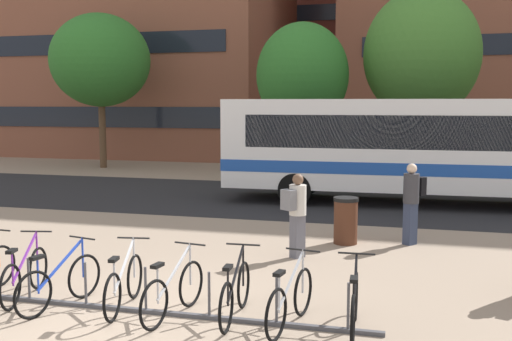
# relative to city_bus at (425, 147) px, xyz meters

# --- Properties ---
(ground) EXTENTS (200.00, 200.00, 0.00)m
(ground) POSITION_rel_city_bus_xyz_m (-4.51, -11.05, -1.78)
(ground) COLOR gray
(bus_lane_asphalt) EXTENTS (80.00, 7.20, 0.01)m
(bus_lane_asphalt) POSITION_rel_city_bus_xyz_m (-4.51, -0.00, -1.77)
(bus_lane_asphalt) COLOR #232326
(bus_lane_asphalt) RESTS_ON ground
(city_bus) EXTENTS (12.08, 2.86, 3.20)m
(city_bus) POSITION_rel_city_bus_xyz_m (0.00, 0.00, 0.00)
(city_bus) COLOR white
(city_bus) RESTS_ON ground
(bike_rack) EXTENTS (6.92, 0.08, 0.70)m
(bike_rack) POSITION_rel_city_bus_xyz_m (-4.20, -10.65, -1.68)
(bike_rack) COLOR #47474C
(bike_rack) RESTS_ON ground
(parked_bicycle_purple_1) EXTENTS (0.57, 1.69, 0.99)m
(parked_bicycle_purple_1) POSITION_rel_city_bus_xyz_m (-6.32, -10.55, -1.39)
(parked_bicycle_purple_1) COLOR black
(parked_bicycle_purple_1) RESTS_ON ground
(parked_bicycle_blue_2) EXTENTS (0.58, 1.69, 0.99)m
(parked_bicycle_blue_2) POSITION_rel_city_bus_xyz_m (-5.55, -10.77, -1.39)
(parked_bicycle_blue_2) COLOR black
(parked_bicycle_blue_2) RESTS_ON ground
(parked_bicycle_silver_3) EXTENTS (0.52, 1.71, 0.99)m
(parked_bicycle_silver_3) POSITION_rel_city_bus_xyz_m (-4.58, -10.58, -1.39)
(parked_bicycle_silver_3) COLOR black
(parked_bicycle_silver_3) RESTS_ON ground
(parked_bicycle_silver_4) EXTENTS (0.52, 1.71, 0.99)m
(parked_bicycle_silver_4) POSITION_rel_city_bus_xyz_m (-3.73, -10.71, -1.39)
(parked_bicycle_silver_4) COLOR black
(parked_bicycle_silver_4) RESTS_ON ground
(parked_bicycle_black_5) EXTENTS (0.52, 1.72, 0.99)m
(parked_bicycle_black_5) POSITION_rel_city_bus_xyz_m (-2.85, -10.56, -1.39)
(parked_bicycle_black_5) COLOR black
(parked_bicycle_black_5) RESTS_ON ground
(parked_bicycle_silver_6) EXTENTS (0.52, 1.71, 0.99)m
(parked_bicycle_silver_6) POSITION_rel_city_bus_xyz_m (-2.03, -10.65, -1.39)
(parked_bicycle_silver_6) COLOR black
(parked_bicycle_silver_6) RESTS_ON ground
(parked_bicycle_black_7) EXTENTS (0.52, 1.72, 0.99)m
(parked_bicycle_black_7) POSITION_rel_city_bus_xyz_m (-1.15, -10.66, -1.39)
(parked_bicycle_black_7) COLOR black
(parked_bicycle_black_7) RESTS_ON ground
(commuter_grey_pack_1) EXTENTS (0.55, 0.60, 1.69)m
(commuter_grey_pack_1) POSITION_rel_city_bus_xyz_m (-2.62, -7.04, -0.80)
(commuter_grey_pack_1) COLOR #565660
(commuter_grey_pack_1) RESTS_ON ground
(commuter_black_pack_2) EXTENTS (0.57, 0.60, 1.79)m
(commuter_black_pack_2) POSITION_rel_city_bus_xyz_m (-0.39, -5.29, -0.74)
(commuter_black_pack_2) COLOR #2D3851
(commuter_black_pack_2) RESTS_ON ground
(trash_bin) EXTENTS (0.55, 0.55, 1.03)m
(trash_bin) POSITION_rel_city_bus_xyz_m (-1.79, -5.59, -1.26)
(trash_bin) COLOR #4C2819
(trash_bin) RESTS_ON ground
(street_tree_1) EXTENTS (4.66, 4.66, 7.26)m
(street_tree_1) POSITION_rel_city_bus_xyz_m (-14.63, 6.80, 3.29)
(street_tree_1) COLOR brown
(street_tree_1) RESTS_ON ground
(street_tree_2) EXTENTS (3.89, 3.89, 6.45)m
(street_tree_2) POSITION_rel_city_bus_xyz_m (-4.88, 6.22, 2.46)
(street_tree_2) COLOR brown
(street_tree_2) RESTS_ON ground
(street_tree_3) EXTENTS (4.78, 4.78, 7.76)m
(street_tree_3) POSITION_rel_city_bus_xyz_m (-0.06, 7.22, 3.28)
(street_tree_3) COLOR brown
(street_tree_3) RESTS_ON ground
(building_left_wing) EXTENTS (19.47, 13.08, 15.51)m
(building_left_wing) POSITION_rel_city_bus_xyz_m (-18.05, 16.67, 5.98)
(building_left_wing) COLOR brown
(building_left_wing) RESTS_ON ground
(building_centre_block) EXTENTS (19.99, 12.31, 14.41)m
(building_centre_block) POSITION_rel_city_bus_xyz_m (-5.84, 29.30, 5.43)
(building_centre_block) COLOR brown
(building_centre_block) RESTS_ON ground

